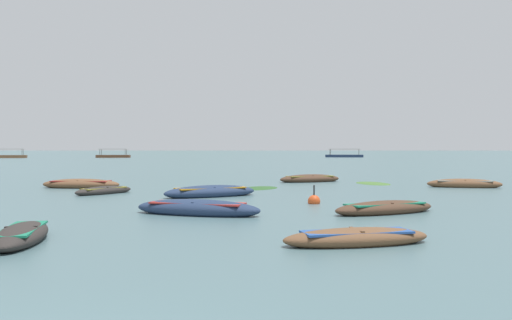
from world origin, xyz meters
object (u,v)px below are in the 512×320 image
rowboat_3 (467,184)px  rowboat_8 (313,179)px  rowboat_1 (200,209)px  rowboat_7 (388,208)px  rowboat_0 (84,184)px  mooring_buoy (317,201)px  rowboat_6 (24,235)px  ferry_1 (347,156)px  rowboat_4 (359,238)px  rowboat_2 (213,192)px  rowboat_5 (107,191)px  ferry_0 (13,156)px  ferry_2 (116,156)px

rowboat_3 → rowboat_8: (-8.40, 5.12, 0.00)m
rowboat_1 → rowboat_7: bearing=3.3°
rowboat_0 → mooring_buoy: mooring_buoy is taller
rowboat_6 → mooring_buoy: bearing=47.5°
rowboat_1 → ferry_1: 130.21m
rowboat_3 → rowboat_4: 20.42m
ferry_1 → rowboat_2: bearing=-102.6°
rowboat_0 → rowboat_1: size_ratio=1.00×
rowboat_0 → ferry_1: bearing=73.2°
rowboat_7 → mooring_buoy: mooring_buoy is taller
rowboat_6 → rowboat_7: 11.44m
rowboat_2 → mooring_buoy: size_ratio=5.17×
rowboat_8 → ferry_1: size_ratio=0.43×
rowboat_7 → rowboat_5: bearing=147.0°
rowboat_1 → rowboat_7: size_ratio=1.11×
rowboat_1 → rowboat_7: 6.43m
rowboat_6 → ferry_0: bearing=115.6°
ferry_2 → ferry_1: bearing=6.1°
rowboat_7 → ferry_1: (20.37, 127.06, 0.28)m
mooring_buoy → ferry_0: bearing=120.4°
rowboat_7 → ferry_2: size_ratio=0.47×
ferry_0 → mooring_buoy: size_ratio=9.27×
ferry_0 → ferry_2: same height
rowboat_4 → rowboat_5: (-9.85, 13.61, -0.00)m
rowboat_6 → mooring_buoy: (7.93, 8.65, -0.05)m
rowboat_8 → mooring_buoy: bearing=-95.3°
rowboat_5 → ferry_1: (32.33, 119.30, 0.30)m
rowboat_7 → ferry_0: (-68.05, 115.66, 0.28)m
rowboat_3 → mooring_buoy: (-9.71, -8.98, -0.09)m
rowboat_3 → rowboat_5: size_ratio=1.33×
rowboat_4 → rowboat_5: bearing=125.9°
ferry_2 → rowboat_4: bearing=-72.2°
rowboat_5 → rowboat_4: bearing=-54.1°
rowboat_7 → rowboat_8: 17.24m
rowboat_3 → ferry_2: 119.29m
ferry_1 → mooring_buoy: bearing=-100.3°
rowboat_0 → rowboat_6: 17.83m
mooring_buoy → rowboat_3: bearing=42.8°
rowboat_1 → ferry_2: size_ratio=0.52×
rowboat_6 → ferry_0: ferry_0 is taller
rowboat_4 → rowboat_8: rowboat_8 is taller
rowboat_8 → rowboat_5: bearing=-139.8°
rowboat_4 → ferry_1: (22.48, 132.91, 0.29)m
rowboat_1 → rowboat_6: 6.29m
rowboat_6 → ferry_0: (-58.03, 121.19, 0.29)m
rowboat_8 → mooring_buoy: 14.16m
rowboat_7 → rowboat_1: bearing=-176.7°
rowboat_2 → rowboat_6: bearing=-106.3°
rowboat_0 → rowboat_8: bearing=21.8°
rowboat_5 → mooring_buoy: (9.87, -4.64, -0.04)m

